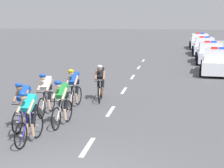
% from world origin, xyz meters
% --- Properties ---
extents(lane_markings_centre, '(0.14, 25.60, 0.01)m').
position_xyz_m(lane_markings_centre, '(0.00, 10.32, 0.00)').
color(lane_markings_centre, white).
rests_on(lane_markings_centre, ground).
extents(cyclist_lead, '(0.45, 1.72, 1.56)m').
position_xyz_m(cyclist_lead, '(-1.66, 2.39, 0.79)').
color(cyclist_lead, black).
rests_on(cyclist_lead, ground).
extents(cyclist_second, '(0.43, 1.72, 1.56)m').
position_xyz_m(cyclist_second, '(-2.29, 3.64, 0.79)').
color(cyclist_second, black).
rests_on(cyclist_second, ground).
extents(cyclist_third, '(0.45, 1.72, 1.56)m').
position_xyz_m(cyclist_third, '(-1.24, 4.20, 0.79)').
color(cyclist_third, black).
rests_on(cyclist_third, ground).
extents(cyclist_fourth, '(0.43, 1.72, 1.56)m').
position_xyz_m(cyclist_fourth, '(-2.17, 5.45, 0.79)').
color(cyclist_fourth, black).
rests_on(cyclist_fourth, ground).
extents(cyclist_fifth, '(0.45, 1.72, 1.56)m').
position_xyz_m(cyclist_fifth, '(-1.47, 6.66, 0.79)').
color(cyclist_fifth, black).
rests_on(cyclist_fifth, ground).
extents(cyclist_sixth, '(0.44, 1.72, 1.56)m').
position_xyz_m(cyclist_sixth, '(-0.69, 8.03, 0.79)').
color(cyclist_sixth, black).
rests_on(cyclist_sixth, ground).
extents(police_car_nearest, '(2.29, 4.54, 1.59)m').
position_xyz_m(police_car_nearest, '(4.86, 16.38, 0.68)').
color(police_car_nearest, silver).
rests_on(police_car_nearest, ground).
extents(police_car_second, '(2.10, 4.45, 1.59)m').
position_xyz_m(police_car_second, '(4.86, 21.62, 0.68)').
color(police_car_second, silver).
rests_on(police_car_second, ground).
extents(police_car_third, '(2.09, 4.44, 1.59)m').
position_xyz_m(police_car_third, '(4.86, 27.42, 0.68)').
color(police_car_third, silver).
rests_on(police_car_third, ground).
extents(police_car_furthest, '(2.06, 4.43, 1.59)m').
position_xyz_m(police_car_furthest, '(4.86, 33.44, 0.68)').
color(police_car_furthest, white).
rests_on(police_car_furthest, ground).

